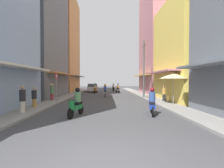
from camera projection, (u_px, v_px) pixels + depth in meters
name	position (u px, v px, depth m)	size (l,w,h in m)	color
ground_plane	(106.00, 98.00, 19.19)	(85.13, 85.13, 0.00)	#424244
sidewalk_left	(64.00, 97.00, 19.04)	(1.70, 46.69, 0.12)	gray
sidewalk_right	(148.00, 97.00, 19.34)	(1.70, 46.69, 0.12)	gray
building_left_mid	(34.00, 26.00, 20.02)	(7.05, 9.62, 17.00)	slate
building_left_far	(59.00, 44.00, 30.63)	(7.05, 9.85, 17.34)	#D88C4C
building_right_mid	(195.00, 52.00, 16.29)	(7.05, 8.02, 9.58)	#EFD159
building_right_far	(165.00, 41.00, 24.98)	(7.05, 8.81, 15.83)	#B7727F
motorbike_blue	(152.00, 103.00, 9.57)	(0.61, 1.79, 1.58)	black
motorbike_silver	(105.00, 91.00, 20.25)	(0.55, 1.81, 1.58)	black
motorbike_white	(118.00, 89.00, 26.96)	(0.68, 1.77, 1.58)	black
motorbike_green	(76.00, 104.00, 9.14)	(0.69, 1.76, 1.58)	black
motorbike_orange	(95.00, 89.00, 26.22)	(0.56, 1.80, 1.58)	black
motorbike_black	(113.00, 88.00, 31.03)	(0.55, 1.81, 1.58)	black
parked_car	(93.00, 88.00, 29.82)	(1.96, 4.18, 1.45)	silver
pedestrian_foreground	(23.00, 100.00, 9.61)	(0.34, 0.34, 1.68)	beige
pedestrian_far	(34.00, 98.00, 11.64)	(0.34, 0.34, 1.54)	#BF8C3F
pedestrian_crossing	(164.00, 94.00, 15.20)	(0.34, 0.34, 1.59)	#262628
pedestrian_midway	(52.00, 91.00, 15.89)	(0.44, 0.44, 1.71)	#99333F
vendor_umbrella	(173.00, 76.00, 13.02)	(2.22, 2.22, 2.57)	#99999E
utility_pole	(144.00, 69.00, 18.95)	(0.20, 1.20, 6.52)	#4C4C4F
street_sign_no_entry	(56.00, 84.00, 14.02)	(0.07, 0.60, 2.65)	gray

